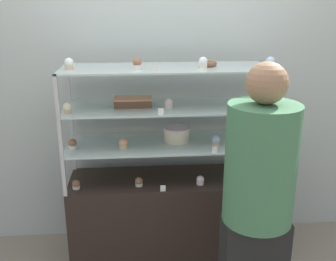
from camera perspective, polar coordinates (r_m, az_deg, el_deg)
name	(u,v)px	position (r m, az deg, el deg)	size (l,w,h in m)	color
ground_plane	(168,254)	(3.23, 0.00, -17.45)	(20.00, 20.00, 0.00)	gray
back_wall	(164,81)	(3.06, -0.58, 7.21)	(8.00, 0.05, 2.60)	#A8B2AD
display_base	(168,217)	(3.05, 0.00, -12.46)	(1.43, 0.46, 0.65)	black
display_riser_lower	(168,145)	(2.80, 0.00, -2.15)	(1.43, 0.46, 0.27)	#B7B7BC
display_riser_middle	(168,108)	(2.72, 0.00, 3.22)	(1.43, 0.46, 0.27)	#B7B7BC
display_riser_upper	(168,69)	(2.66, 0.00, 8.87)	(1.43, 0.46, 0.27)	#B7B7BC
layer_cake_centerpiece	(176,134)	(2.82, 1.24, -0.55)	(0.19, 0.19, 0.11)	beige
sheet_cake_frosted	(133,102)	(2.73, -5.12, 4.18)	(0.26, 0.15, 0.06)	brown
cupcake_0	(76,185)	(2.80, -13.19, -7.65)	(0.05, 0.05, 0.06)	beige
cupcake_1	(139,182)	(2.78, -4.24, -7.45)	(0.05, 0.05, 0.06)	beige
cupcake_2	(200,180)	(2.80, 4.70, -7.22)	(0.05, 0.05, 0.06)	white
cupcake_3	(258,176)	(2.93, 13.00, -6.48)	(0.05, 0.05, 0.06)	white
price_tag_0	(163,188)	(2.70, -0.74, -8.40)	(0.04, 0.00, 0.04)	white
cupcake_4	(72,144)	(2.76, -13.70, -1.90)	(0.06, 0.06, 0.07)	white
cupcake_5	(123,144)	(2.70, -6.51, -1.94)	(0.06, 0.06, 0.07)	#CCB28C
cupcake_6	(216,141)	(2.77, 6.95, -1.45)	(0.06, 0.06, 0.07)	#CCB28C
cupcake_7	(264,141)	(2.81, 13.70, -1.56)	(0.06, 0.06, 0.07)	beige
price_tag_1	(215,150)	(2.63, 6.78, -2.78)	(0.04, 0.00, 0.04)	white
cupcake_8	(67,108)	(2.62, -14.41, 3.15)	(0.05, 0.05, 0.07)	#CCB28C
cupcake_9	(169,104)	(2.65, 0.10, 3.91)	(0.05, 0.05, 0.07)	beige
cupcake_10	(266,104)	(2.72, 14.07, 3.76)	(0.05, 0.05, 0.07)	white
price_tag_2	(161,112)	(2.50, -1.04, 2.77)	(0.04, 0.00, 0.04)	white
cupcake_11	(69,64)	(2.64, -14.16, 9.37)	(0.06, 0.06, 0.07)	#CCB28C
cupcake_12	(137,64)	(2.57, -4.50, 9.63)	(0.06, 0.06, 0.07)	white
cupcake_13	(203,63)	(2.62, 5.11, 9.78)	(0.06, 0.06, 0.07)	beige
cupcake_14	(270,62)	(2.71, 14.62, 9.54)	(0.06, 0.06, 0.07)	#CCB28C
price_tag_3	(155,69)	(2.44, -1.94, 8.90)	(0.04, 0.00, 0.04)	white
donut_glazed	(208,64)	(2.70, 5.85, 9.63)	(0.12, 0.12, 0.03)	brown
customer_figure	(258,201)	(2.21, 12.87, -9.90)	(0.38, 0.38, 1.61)	black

